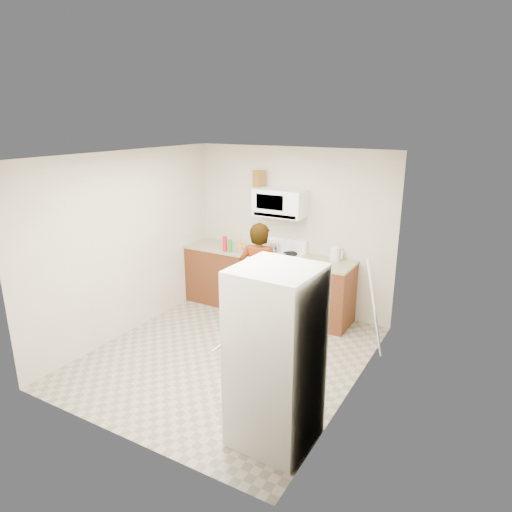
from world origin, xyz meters
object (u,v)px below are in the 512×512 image
Objects in this scene: person at (259,279)px; saucepan at (271,246)px; microwave at (280,203)px; kettle at (335,254)px; fridge at (276,357)px; gas_range at (275,283)px.

saucepan is (-0.26, 0.85, 0.23)m from person.
microwave reaches higher than saucepan.
fridge is at bearing -87.28° from kettle.
gas_range is 1.49× the size of microwave.
person is 0.93× the size of fridge.
microwave reaches higher than person.
fridge is (1.22, -1.88, 0.06)m from person.
microwave is 0.48× the size of person.
gas_range is 4.99× the size of saucepan.
fridge is 3.10m from saucepan.
kettle is at bearing 2.26° from saucepan.
person is 2.24m from fridge.
fridge reaches higher than saucepan.
kettle is at bearing 12.41° from gas_range.
fridge is 7.51× the size of saucepan.
saucepan is at bearing 175.38° from kettle.
fridge is (1.33, -2.70, -0.85)m from microwave.
microwave is 1.10m from kettle.
microwave is 0.45× the size of fridge.
person reaches higher than gas_range.
microwave is at bearing -8.17° from saucepan.
kettle is at bearing -141.80° from person.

